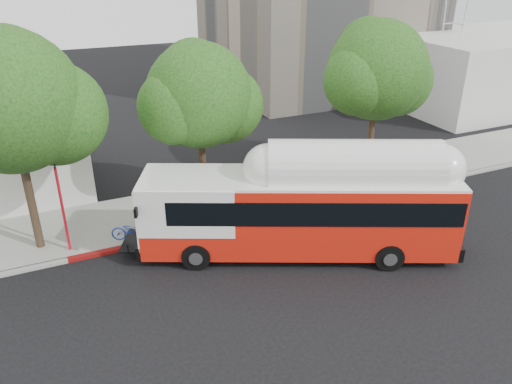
% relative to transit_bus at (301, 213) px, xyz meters
% --- Properties ---
extents(ground, '(120.00, 120.00, 0.00)m').
position_rel_transit_bus_xyz_m(ground, '(-1.56, -0.46, -1.99)').
color(ground, black).
rests_on(ground, ground).
extents(sidewalk, '(60.00, 5.00, 0.15)m').
position_rel_transit_bus_xyz_m(sidewalk, '(-1.56, 6.04, -1.91)').
color(sidewalk, gray).
rests_on(sidewalk, ground).
extents(curb_strip, '(60.00, 0.30, 0.15)m').
position_rel_transit_bus_xyz_m(curb_strip, '(-1.56, 3.44, -1.91)').
color(curb_strip, gray).
rests_on(curb_strip, ground).
extents(red_curb_segment, '(10.00, 0.32, 0.16)m').
position_rel_transit_bus_xyz_m(red_curb_segment, '(-4.56, 3.44, -1.91)').
color(red_curb_segment, maroon).
rests_on(red_curb_segment, ground).
extents(street_tree_left, '(6.67, 5.80, 9.74)m').
position_rel_transit_bus_xyz_m(street_tree_left, '(-10.09, 5.10, 4.62)').
color(street_tree_left, '#2D2116').
rests_on(street_tree_left, ground).
extents(street_tree_mid, '(5.75, 5.00, 8.62)m').
position_rel_transit_bus_xyz_m(street_tree_mid, '(-2.16, 5.60, 3.92)').
color(street_tree_mid, '#2D2116').
rests_on(street_tree_mid, ground).
extents(street_tree_right, '(6.21, 5.40, 9.18)m').
position_rel_transit_bus_xyz_m(street_tree_right, '(7.87, 5.40, 4.27)').
color(street_tree_right, '#2D2116').
rests_on(street_tree_right, ground).
extents(horizon_block, '(20.00, 12.00, 6.00)m').
position_rel_transit_bus_xyz_m(horizon_block, '(28.44, 15.54, 1.01)').
color(horizon_block, silver).
rests_on(horizon_block, ground).
extents(transit_bus, '(14.12, 8.22, 4.26)m').
position_rel_transit_bus_xyz_m(transit_bus, '(0.00, 0.00, 0.00)').
color(transit_bus, red).
rests_on(transit_bus, ground).
extents(signal_pole, '(0.12, 0.42, 4.39)m').
position_rel_transit_bus_xyz_m(signal_pole, '(-9.38, 4.20, 0.26)').
color(signal_pole, red).
rests_on(signal_pole, ground).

